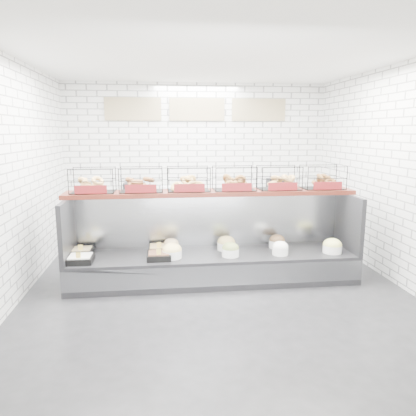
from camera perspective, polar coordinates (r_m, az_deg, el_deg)
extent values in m
plane|color=black|center=(5.61, 1.15, -11.14)|extent=(5.50, 5.50, 0.00)
cube|color=silver|center=(7.96, -1.54, 6.48)|extent=(5.00, 0.02, 3.00)
cube|color=silver|center=(5.49, -25.67, 3.51)|extent=(0.02, 5.50, 3.00)
cube|color=silver|center=(6.11, 25.19, 4.18)|extent=(0.02, 5.50, 3.00)
cube|color=white|center=(5.29, 1.28, 20.65)|extent=(5.00, 5.50, 0.02)
cube|color=tan|center=(7.90, -10.51, 13.53)|extent=(1.05, 0.03, 0.42)
cube|color=tan|center=(7.92, -1.56, 13.70)|extent=(1.05, 0.03, 0.42)
cube|color=tan|center=(8.12, 7.15, 13.55)|extent=(1.05, 0.03, 0.42)
cube|color=black|center=(5.82, 0.75, -8.22)|extent=(4.00, 0.90, 0.40)
cube|color=#93969B|center=(5.41, 1.36, -9.50)|extent=(4.00, 0.03, 0.28)
cube|color=#93969B|center=(6.05, 0.25, -1.58)|extent=(4.00, 0.08, 0.80)
cube|color=black|center=(5.74, -19.14, -2.85)|extent=(0.06, 0.90, 0.80)
cube|color=black|center=(6.22, 19.07, -1.83)|extent=(0.06, 0.90, 0.80)
cube|color=black|center=(5.60, -17.52, -6.91)|extent=(0.33, 0.33, 0.08)
cube|color=white|center=(5.59, -17.54, -6.57)|extent=(0.28, 0.28, 0.04)
cube|color=#FAD457|center=(5.47, -17.79, -6.37)|extent=(0.06, 0.01, 0.08)
cube|color=black|center=(5.93, -17.28, -5.91)|extent=(0.28, 0.28, 0.08)
cube|color=#DAC086|center=(5.92, -17.30, -5.59)|extent=(0.24, 0.24, 0.04)
cube|color=#FAD457|center=(5.81, -17.50, -5.34)|extent=(0.06, 0.01, 0.08)
cube|color=black|center=(5.52, -6.92, -6.73)|extent=(0.32, 0.32, 0.08)
cube|color=brown|center=(5.51, -6.93, -6.38)|extent=(0.27, 0.27, 0.04)
cube|color=#FAD457|center=(5.39, -6.94, -6.17)|extent=(0.06, 0.01, 0.08)
cube|color=black|center=(5.84, -6.88, -5.76)|extent=(0.30, 0.30, 0.08)
cube|color=#E3C074|center=(5.83, -6.89, -5.43)|extent=(0.26, 0.26, 0.04)
cube|color=#FAD457|center=(5.71, -6.90, -5.19)|extent=(0.06, 0.01, 0.08)
cylinder|color=white|center=(5.55, -5.07, -6.45)|extent=(0.27, 0.27, 0.11)
ellipsoid|color=#EACE77|center=(5.53, -5.08, -5.85)|extent=(0.26, 0.26, 0.18)
cylinder|color=white|center=(5.85, -5.18, -5.53)|extent=(0.22, 0.22, 0.11)
ellipsoid|color=#DBBB87|center=(5.84, -5.19, -4.97)|extent=(0.21, 0.21, 0.15)
cylinder|color=white|center=(5.60, 3.17, -6.24)|extent=(0.24, 0.24, 0.11)
ellipsoid|color=olive|center=(5.59, 3.18, -5.65)|extent=(0.23, 0.23, 0.16)
cylinder|color=white|center=(5.91, 2.58, -5.35)|extent=(0.26, 0.26, 0.11)
ellipsoid|color=tan|center=(5.89, 2.58, -4.79)|extent=(0.26, 0.26, 0.18)
cylinder|color=white|center=(5.76, 10.11, -5.94)|extent=(0.22, 0.22, 0.11)
ellipsoid|color=white|center=(5.74, 10.13, -5.36)|extent=(0.22, 0.22, 0.15)
cylinder|color=white|center=(6.09, 9.67, -5.00)|extent=(0.24, 0.24, 0.11)
ellipsoid|color=brown|center=(6.07, 9.69, -4.45)|extent=(0.23, 0.23, 0.16)
cylinder|color=white|center=(6.02, 17.07, -5.51)|extent=(0.27, 0.27, 0.11)
ellipsoid|color=#ECEA78|center=(6.01, 17.10, -4.96)|extent=(0.26, 0.26, 0.18)
cube|color=#3E130D|center=(5.79, 0.49, 2.19)|extent=(4.10, 0.50, 0.06)
cube|color=black|center=(5.79, -15.90, 3.78)|extent=(0.60, 0.38, 0.34)
cube|color=maroon|center=(5.60, -16.17, 2.52)|extent=(0.42, 0.02, 0.11)
cube|color=black|center=(5.72, -9.38, 3.97)|extent=(0.60, 0.38, 0.34)
cube|color=maroon|center=(5.53, -9.43, 2.70)|extent=(0.42, 0.02, 0.11)
cube|color=black|center=(5.73, -2.78, 4.11)|extent=(0.60, 0.38, 0.34)
cube|color=maroon|center=(5.54, -2.62, 2.84)|extent=(0.42, 0.02, 0.11)
cube|color=black|center=(5.81, 3.72, 4.19)|extent=(0.60, 0.38, 0.34)
cube|color=maroon|center=(5.63, 4.07, 2.95)|extent=(0.42, 0.02, 0.11)
cube|color=black|center=(5.96, 9.95, 4.22)|extent=(0.60, 0.38, 0.34)
cube|color=maroon|center=(5.78, 10.49, 3.01)|extent=(0.42, 0.02, 0.11)
cube|color=black|center=(6.18, 15.81, 4.20)|extent=(0.60, 0.38, 0.34)
cube|color=maroon|center=(6.01, 16.50, 3.03)|extent=(0.42, 0.02, 0.11)
cube|color=#93969B|center=(7.79, -1.29, -1.41)|extent=(4.00, 0.60, 0.90)
cube|color=black|center=(7.72, -10.31, 2.60)|extent=(0.40, 0.30, 0.24)
cube|color=silver|center=(7.62, -5.28, 2.39)|extent=(0.35, 0.28, 0.18)
cylinder|color=#BA2E30|center=(7.77, 3.08, 2.73)|extent=(0.09, 0.09, 0.22)
cube|color=black|center=(7.92, 9.46, 3.04)|extent=(0.30, 0.30, 0.30)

